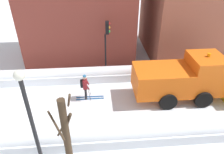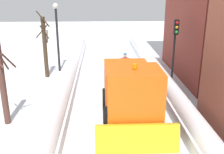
{
  "view_description": "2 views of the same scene",
  "coord_description": "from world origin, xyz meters",
  "px_view_note": "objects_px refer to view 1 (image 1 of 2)",
  "views": [
    {
      "loc": [
        10.39,
        4.42,
        8.55
      ],
      "look_at": [
        -1.24,
        5.38,
        1.27
      ],
      "focal_mm": 33.98,
      "sensor_mm": 36.0,
      "label": 1
    },
    {
      "loc": [
        0.9,
        21.1,
        5.94
      ],
      "look_at": [
        0.28,
        7.28,
        1.29
      ],
      "focal_mm": 42.23,
      "sensor_mm": 36.0,
      "label": 2
    }
  ],
  "objects_px": {
    "traffic_light_pole": "(107,39)",
    "street_lamp": "(29,111)",
    "plow_truck": "(182,78)",
    "bare_tree_near": "(67,141)",
    "skier": "(85,86)"
  },
  "relations": [
    {
      "from": "plow_truck",
      "to": "street_lamp",
      "type": "height_order",
      "value": "street_lamp"
    },
    {
      "from": "skier",
      "to": "bare_tree_near",
      "type": "height_order",
      "value": "bare_tree_near"
    },
    {
      "from": "plow_truck",
      "to": "street_lamp",
      "type": "relative_size",
      "value": 1.2
    },
    {
      "from": "skier",
      "to": "plow_truck",
      "type": "bearing_deg",
      "value": 86.89
    },
    {
      "from": "plow_truck",
      "to": "skier",
      "type": "relative_size",
      "value": 3.31
    },
    {
      "from": "traffic_light_pole",
      "to": "street_lamp",
      "type": "xyz_separation_m",
      "value": [
        7.73,
        -3.44,
        0.23
      ]
    },
    {
      "from": "traffic_light_pole",
      "to": "bare_tree_near",
      "type": "bearing_deg",
      "value": -13.65
    },
    {
      "from": "skier",
      "to": "street_lamp",
      "type": "xyz_separation_m",
      "value": [
        4.8,
        -1.86,
        2.18
      ]
    },
    {
      "from": "skier",
      "to": "traffic_light_pole",
      "type": "bearing_deg",
      "value": 151.62
    },
    {
      "from": "plow_truck",
      "to": "traffic_light_pole",
      "type": "height_order",
      "value": "traffic_light_pole"
    },
    {
      "from": "traffic_light_pole",
      "to": "skier",
      "type": "bearing_deg",
      "value": -28.38
    },
    {
      "from": "bare_tree_near",
      "to": "street_lamp",
      "type": "bearing_deg",
      "value": -115.67
    },
    {
      "from": "plow_truck",
      "to": "bare_tree_near",
      "type": "distance_m",
      "value": 8.36
    },
    {
      "from": "plow_truck",
      "to": "street_lamp",
      "type": "distance_m",
      "value": 9.27
    },
    {
      "from": "street_lamp",
      "to": "bare_tree_near",
      "type": "xyz_separation_m",
      "value": [
        0.67,
        1.4,
        -0.98
      ]
    }
  ]
}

